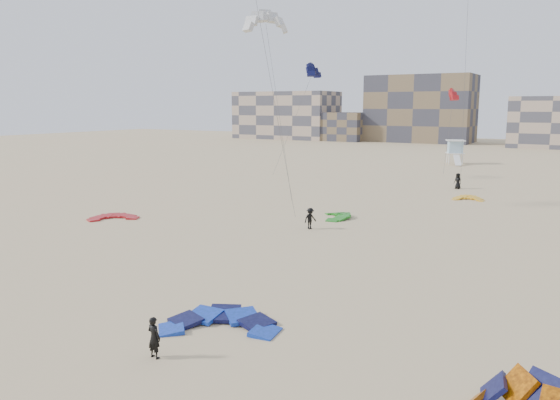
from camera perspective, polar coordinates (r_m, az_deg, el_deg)
The scene contains 15 objects.
ground at distance 22.97m, azimuth -8.31°, elevation -15.44°, with size 320.00×320.00×0.00m, color tan.
kite_ground_blue at distance 25.20m, azimuth -6.27°, elevation -13.04°, with size 4.81×5.00×0.81m, color blue, non-canonical shape.
kite_ground_red at distance 50.05m, azimuth -17.01°, elevation -1.88°, with size 3.79×4.02×0.48m, color #BA0824, non-canonical shape.
kite_ground_green at distance 48.61m, azimuth 5.88°, elevation -1.84°, with size 3.48×3.66×0.68m, color #218A17, non-canonical shape.
kite_ground_yellow at distance 60.76m, azimuth 19.05°, elevation 0.01°, with size 2.92×3.02×0.74m, color yellow, non-canonical shape.
kitesurfer_main at distance 22.49m, azimuth -13.03°, elevation -13.82°, with size 0.61×0.40×1.68m, color black.
kitesurfer_c at distance 43.79m, azimuth 3.17°, elevation -1.94°, with size 1.11×0.64×1.72m, color black.
kitesurfer_e at distance 68.38m, azimuth 18.09°, elevation 1.90°, with size 0.92×0.60×1.89m, color black.
kite_fly_grey at distance 53.61m, azimuth -1.49°, elevation 17.93°, with size 6.43×5.78×18.06m.
kite_fly_navy at distance 74.44m, azimuth 3.49°, elevation 13.24°, with size 4.40×8.85×14.73m.
kite_fly_red at distance 74.88m, azimuth 17.66°, elevation 10.36°, with size 3.79×3.70×11.33m.
lifeguard_tower_far at distance 98.03m, azimuth 17.81°, elevation 4.79°, with size 3.75×6.04×4.06m.
condo_west_a at distance 168.14m, azimuth 0.67°, elevation 8.85°, with size 30.00×15.00×14.00m, color tan.
condo_west_b at distance 156.20m, azimuth 14.46°, elevation 9.21°, with size 28.00×14.00×18.00m, color brown.
condo_fill_left at distance 157.45m, azimuth 6.70°, elevation 7.63°, with size 12.00×10.00×8.00m, color brown.
Camera 1 is at (13.13, -16.13, 9.75)m, focal length 35.00 mm.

